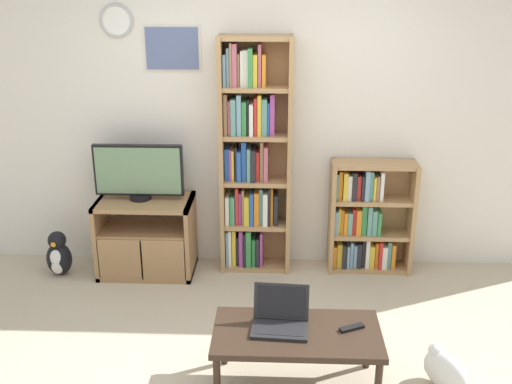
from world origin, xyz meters
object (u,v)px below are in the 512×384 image
(tv_stand, at_px, (146,236))
(bookshelf_tall, at_px, (252,161))
(laptop, at_px, (280,317))
(penguin_figurine, at_px, (59,255))
(coffee_table, at_px, (297,337))
(television, at_px, (139,172))
(cat, at_px, (444,370))
(remote_near_laptop, at_px, (352,328))
(bookshelf_short, at_px, (366,219))

(tv_stand, height_order, bookshelf_tall, bookshelf_tall)
(laptop, distance_m, penguin_figurine, 2.35)
(tv_stand, distance_m, coffee_table, 1.96)
(tv_stand, xyz_separation_m, bookshelf_tall, (0.90, 0.14, 0.65))
(television, bearing_deg, coffee_table, -50.06)
(television, height_order, laptop, television)
(cat, bearing_deg, remote_near_laptop, 144.95)
(television, xyz_separation_m, remote_near_laptop, (1.62, -1.50, -0.49))
(tv_stand, height_order, remote_near_laptop, tv_stand)
(tv_stand, height_order, coffee_table, tv_stand)
(penguin_figurine, bearing_deg, bookshelf_short, 5.15)
(cat, bearing_deg, laptop, 144.18)
(television, relative_size, bookshelf_tall, 0.37)
(coffee_table, relative_size, cat, 2.30)
(bookshelf_short, bearing_deg, tv_stand, -175.47)
(television, height_order, remote_near_laptop, television)
(tv_stand, relative_size, cat, 1.80)
(tv_stand, xyz_separation_m, penguin_figurine, (-0.75, -0.09, -0.15))
(laptop, distance_m, remote_near_laptop, 0.44)
(bookshelf_short, relative_size, laptop, 2.73)
(penguin_figurine, bearing_deg, tv_stand, 6.72)
(remote_near_laptop, bearing_deg, bookshelf_short, 144.14)
(television, relative_size, penguin_figurine, 1.87)
(television, relative_size, coffee_table, 0.72)
(bookshelf_short, xyz_separation_m, laptop, (-0.73, -1.60, 0.00))
(tv_stand, height_order, television, television)
(remote_near_laptop, bearing_deg, bookshelf_tall, 177.54)
(laptop, bearing_deg, penguin_figurine, 148.07)
(remote_near_laptop, bearing_deg, cat, 64.03)
(bookshelf_tall, xyz_separation_m, laptop, (0.25, -1.59, -0.51))
(bookshelf_tall, height_order, bookshelf_short, bookshelf_tall)
(bookshelf_tall, bearing_deg, penguin_figurine, -171.97)
(television, height_order, bookshelf_tall, bookshelf_tall)
(television, xyz_separation_m, penguin_figurine, (-0.71, -0.13, -0.72))
(laptop, height_order, remote_near_laptop, laptop)
(television, xyz_separation_m, laptop, (1.19, -1.49, -0.43))
(remote_near_laptop, distance_m, cat, 0.65)
(bookshelf_short, xyz_separation_m, remote_near_laptop, (-0.29, -1.62, -0.05))
(bookshelf_short, distance_m, coffee_table, 1.77)
(coffee_table, relative_size, penguin_figurine, 2.58)
(laptop, relative_size, remote_near_laptop, 2.19)
(coffee_table, bearing_deg, laptop, 153.53)
(laptop, xyz_separation_m, remote_near_laptop, (0.44, -0.02, -0.05))
(bookshelf_short, distance_m, remote_near_laptop, 1.64)
(bookshelf_short, xyz_separation_m, coffee_table, (-0.63, -1.65, -0.10))
(bookshelf_tall, relative_size, penguin_figurine, 5.03)
(television, xyz_separation_m, cat, (2.21, -1.51, -0.77))
(cat, xyz_separation_m, penguin_figurine, (-2.92, 1.38, 0.05))
(bookshelf_tall, relative_size, remote_near_laptop, 12.25)
(laptop, bearing_deg, remote_near_laptop, 1.54)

